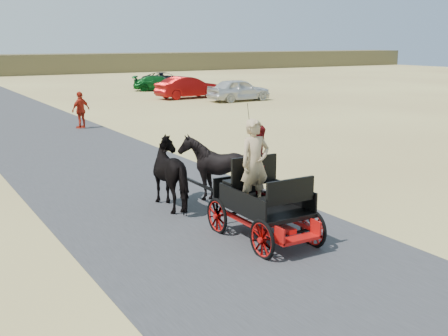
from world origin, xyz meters
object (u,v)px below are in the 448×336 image
horse_right (215,169)px  car_a (239,90)px  pedestrian (81,110)px  horse_left (176,174)px  car_c (159,83)px  car_b (188,87)px  carriage (263,222)px  car_d (164,79)px

horse_right → car_a: size_ratio=0.38×
horse_right → pedestrian: pedestrian is taller
horse_left → car_a: horse_left is taller
horse_left → car_c: horse_left is taller
horse_left → pedestrian: (1.79, 13.81, 0.02)m
horse_left → car_c: (13.30, 30.42, -0.23)m
car_b → horse_right: bearing=149.6°
pedestrian → car_a: bearing=-177.2°
carriage → horse_left: horse_left is taller
pedestrian → car_b: (10.76, 10.05, -0.10)m
pedestrian → car_d: size_ratio=0.41×
car_c → horse_left: bearing=-174.4°
horse_right → car_a: 24.51m
carriage → car_c: (12.75, 33.42, 0.26)m
car_c → horse_right: bearing=-172.6°
car_b → car_d: car_b is taller
horse_left → car_b: horse_left is taller
pedestrian → horse_right: bearing=62.8°
horse_left → car_b: bearing=-117.7°
pedestrian → car_a: size_ratio=0.39×
pedestrian → car_d: 26.53m
horse_right → car_a: (13.58, 20.41, -0.09)m
car_a → car_c: bearing=5.5°
horse_right → car_c: (12.20, 30.42, -0.23)m
horse_left → car_d: (16.27, 36.03, -0.26)m
car_a → car_b: size_ratio=0.96×
carriage → car_a: size_ratio=0.54×
car_c → car_d: car_c is taller
horse_left → horse_right: horse_right is taller
car_a → pedestrian: bearing=114.8°
car_d → carriage: bearing=139.9°
horse_left → carriage: bearing=100.4°
car_d → car_c: bearing=134.0°
horse_right → pedestrian: bearing=-92.9°
car_b → car_c: size_ratio=1.09×
carriage → car_a: car_a is taller
horse_right → car_d: horse_right is taller
horse_right → car_b: size_ratio=0.36×
car_c → car_d: (2.97, 5.61, -0.04)m
carriage → car_c: bearing=69.1°
pedestrian → horse_left: bearing=58.3°
carriage → car_a: bearing=58.9°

